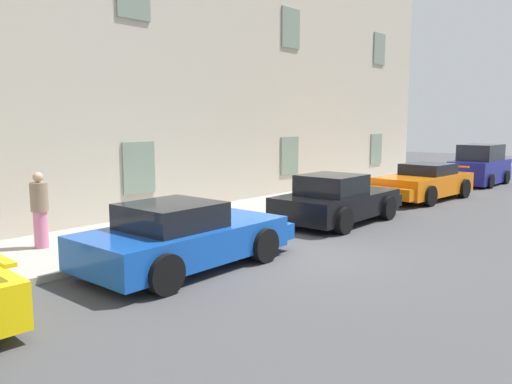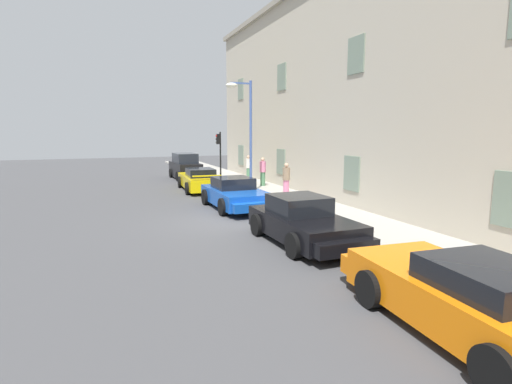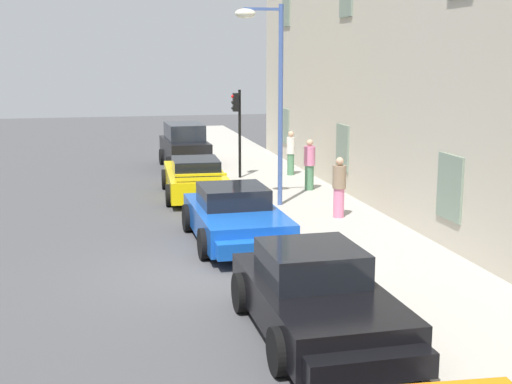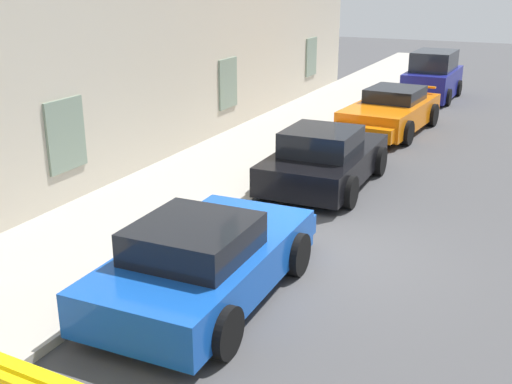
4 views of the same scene
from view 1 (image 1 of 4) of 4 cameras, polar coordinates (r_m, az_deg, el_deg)
The scene contains 8 objects.
ground_plane at distance 11.12m, azimuth 4.51°, elevation -7.18°, with size 80.00×80.00×0.00m, color #444447.
sidewalk at distance 13.79m, azimuth -8.91°, elevation -4.00°, with size 60.00×3.45×0.14m, color #A8A399.
building_facade at distance 17.16m, azimuth -18.79°, elevation 16.16°, with size 36.03×5.50×10.92m.
sportscar_yellow_flank at distance 10.23m, azimuth -7.66°, elevation -5.03°, with size 4.67×2.31×1.35m.
sportscar_white_middle at distance 14.89m, azimuth 9.49°, elevation -0.95°, with size 4.58×2.26×1.42m.
sportscar_tail_end at distance 19.91m, azimuth 18.34°, elevation 0.95°, with size 5.12×2.45×1.35m.
hatchback_parked at distance 25.79m, azimuth 24.24°, elevation 2.68°, with size 3.83×1.96×1.90m.
pedestrian_strolling at distance 11.97m, azimuth -23.48°, elevation -1.86°, with size 0.53×0.53×1.69m.
Camera 1 is at (-8.63, -6.40, 2.88)m, focal length 34.99 mm.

